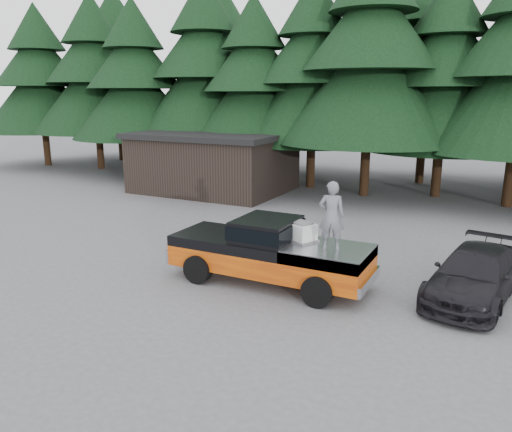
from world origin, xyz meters
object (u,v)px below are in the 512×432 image
at_px(air_compressor, 301,233).
at_px(man_on_bed, 332,216).
at_px(parked_car, 475,275).
at_px(utility_building, 214,161).
at_px(pickup_truck, 269,261).

relative_size(air_compressor, man_on_bed, 0.38).
distance_m(air_compressor, parked_car, 4.78).
xyz_separation_m(air_compressor, man_on_bed, (0.99, -0.38, 0.69)).
distance_m(air_compressor, man_on_bed, 1.26).
height_order(man_on_bed, utility_building, utility_building).
xyz_separation_m(man_on_bed, utility_building, (-10.90, 11.63, -0.60)).
bearing_deg(air_compressor, utility_building, 156.19).
bearing_deg(pickup_truck, utility_building, 128.15).
xyz_separation_m(parked_car, utility_building, (-14.44, 10.01, 0.99)).
distance_m(parked_car, utility_building, 17.59).
height_order(pickup_truck, parked_car, parked_car).
xyz_separation_m(pickup_truck, man_on_bed, (1.88, -0.15, 1.60)).
distance_m(air_compressor, utility_building, 15.00).
xyz_separation_m(pickup_truck, parked_car, (5.41, 1.48, 0.01)).
bearing_deg(parked_car, pickup_truck, -155.73).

